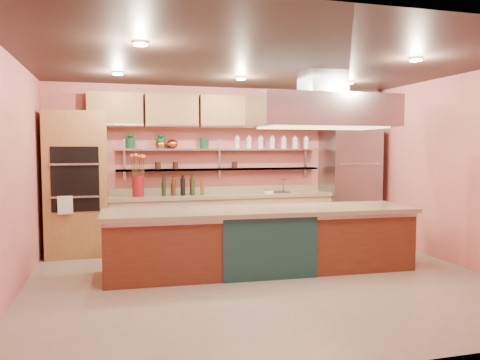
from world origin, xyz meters
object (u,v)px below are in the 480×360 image
object	(u,v)px
refrigerator	(349,184)
copper_kettle	(172,144)
green_canister	(204,143)
flower_vase	(138,186)
kitchen_scale	(268,191)
island	(262,240)

from	to	relation	value
refrigerator	copper_kettle	size ratio (longest dim) A/B	10.50
copper_kettle	green_canister	xyz separation A→B (m)	(0.55, 0.00, 0.01)
flower_vase	kitchen_scale	size ratio (longest dim) A/B	2.23
island	flower_vase	distance (m)	2.40
refrigerator	kitchen_scale	world-z (taller)	refrigerator
island	kitchen_scale	bearing A→B (deg)	71.04
copper_kettle	green_canister	distance (m)	0.55
flower_vase	refrigerator	bearing A→B (deg)	-0.15
flower_vase	green_canister	size ratio (longest dim) A/B	1.83
island	copper_kettle	size ratio (longest dim) A/B	21.19
kitchen_scale	copper_kettle	bearing A→B (deg)	179.87
flower_vase	kitchen_scale	bearing A→B (deg)	0.00
green_canister	copper_kettle	bearing A→B (deg)	180.00
kitchen_scale	green_canister	distance (m)	1.40
refrigerator	green_canister	world-z (taller)	refrigerator
island	flower_vase	xyz separation A→B (m)	(-1.60, 1.67, 0.65)
flower_vase	copper_kettle	size ratio (longest dim) A/B	1.67
kitchen_scale	island	bearing A→B (deg)	-104.09
island	flower_vase	bearing A→B (deg)	136.25
kitchen_scale	copper_kettle	size ratio (longest dim) A/B	0.75
flower_vase	kitchen_scale	world-z (taller)	flower_vase
refrigerator	green_canister	size ratio (longest dim) A/B	11.48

